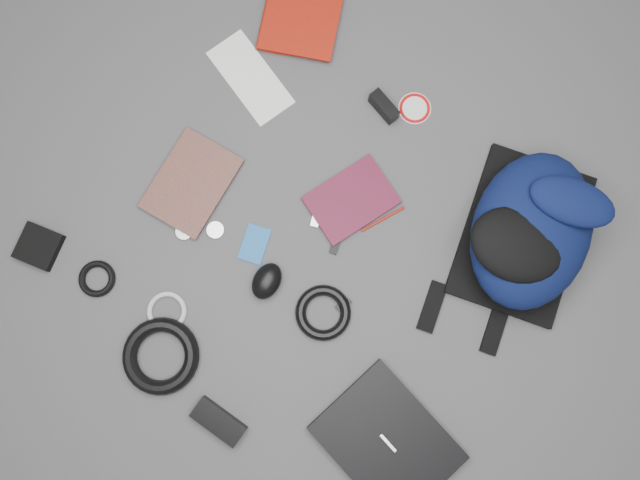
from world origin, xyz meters
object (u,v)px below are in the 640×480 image
Objects in this scene: backpack at (531,230)px; laptop at (387,442)px; dvd_case at (351,200)px; pouch at (39,246)px; compact_camera at (384,107)px; textbook_red at (266,2)px; comic_book at (162,166)px; mouse at (267,281)px; power_brick at (219,421)px.

backpack is 0.61m from laptop.
dvd_case is 2.14× the size of pouch.
compact_camera reaches higher than laptop.
textbook_red reaches higher than comic_book.
power_brick is (0.11, -0.34, -0.01)m from mouse.
laptop is 1.16m from textbook_red.
pouch is at bearing 172.48° from power_brick.
mouse reaches higher than laptop.
backpack is 1.82× the size of comic_book.
compact_camera is 0.54m from mouse.
compact_camera reaches higher than dvd_case.
laptop is 1.16× the size of textbook_red.
pouch is at bearing -161.10° from laptop.
dvd_case is at bearing -56.08° from textbook_red.
backpack is at bearing 37.89° from mouse.
comic_book reaches higher than dvd_case.
textbook_red is at bearing 89.85° from comic_book.
mouse is at bearing 174.82° from laptop.
backpack is 0.93m from comic_book.
dvd_case is (0.44, 0.21, -0.00)m from comic_book.
compact_camera reaches higher than power_brick.
comic_book is 1.15× the size of dvd_case.
compact_camera is at bearing -32.28° from textbook_red.
dvd_case is 0.30m from mouse.
compact_camera is at bearing 127.60° from dvd_case.
compact_camera is (-0.47, 0.07, -0.07)m from backpack.
compact_camera is 0.94m from pouch.
backpack reaches higher than pouch.
textbook_red is at bearing 118.39° from mouse.
mouse is at bearing -78.62° from dvd_case.
pouch is (-0.49, -0.80, -0.01)m from compact_camera.
dvd_case is 2.19× the size of mouse.
pouch is (-0.62, 0.08, -0.00)m from power_brick.
power_brick is at bearing -84.18° from textbook_red.
pouch is at bearing -107.08° from compact_camera.
comic_book is at bearing 177.28° from laptop.
pouch is (-0.98, -0.12, -0.00)m from laptop.
laptop is 0.48m from mouse.
mouse is at bearing -72.99° from compact_camera.
textbook_red reaches higher than pouch.
dvd_case is (0.49, -0.30, -0.01)m from textbook_red.
dvd_case is at bearing -172.33° from backpack.
backpack is at bearing 103.26° from laptop.
laptop is at bearing -104.66° from backpack.
textbook_red is 0.42m from compact_camera.
power_brick is at bearing -129.12° from backpack.
backpack is at bearing 6.30° from compact_camera.
compact_camera is at bearing 84.05° from mouse.
textbook_red is 0.51m from comic_book.
mouse is at bearing 27.05° from pouch.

